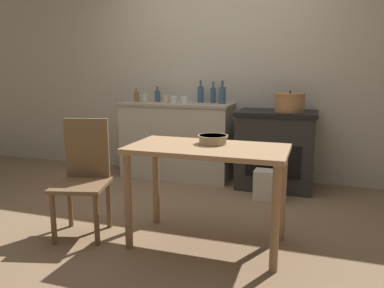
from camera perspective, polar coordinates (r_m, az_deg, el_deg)
The scene contains 18 objects.
ground_plane at distance 3.36m, azimuth -2.65°, elevation -11.52°, with size 14.00×14.00×0.00m, color #896B4C.
wall_back at distance 4.62m, azimuth 4.40°, elevation 10.83°, with size 8.00×0.07×2.55m.
counter_cabinet at distance 4.57m, azimuth -2.35°, elevation 0.57°, with size 1.35×0.51×0.92m.
stove at distance 4.27m, azimuth 12.65°, elevation -0.81°, with size 0.86×0.60×0.86m.
work_table at distance 2.74m, azimuth 2.36°, elevation -2.84°, with size 1.15×0.60×0.76m.
chair at distance 3.11m, azimuth -16.16°, elevation -4.51°, with size 0.49×0.49×0.92m.
flour_sack at distance 3.90m, azimuth 11.42°, elevation -6.13°, with size 0.27×0.19×0.30m, color beige.
stock_pot at distance 4.14m, azimuth 14.66°, elevation 6.15°, with size 0.32×0.32×0.22m.
mixing_bowl_large at distance 2.80m, azimuth 3.21°, elevation 0.79°, with size 0.23×0.23×0.06m.
bottle_far_left at distance 4.76m, azimuth -8.44°, elevation 7.19°, with size 0.06×0.06×0.16m.
bottle_left at distance 4.55m, azimuth 1.33°, elevation 7.64°, with size 0.07×0.07×0.27m.
bottle_mid_left at distance 4.39m, azimuth 4.62°, elevation 7.47°, with size 0.08×0.08×0.27m.
bottle_center_left at distance 4.51m, azimuth 3.23°, elevation 7.51°, with size 0.07×0.07×0.25m.
bottle_center at distance 4.70m, azimuth -5.27°, elevation 7.32°, with size 0.07×0.07×0.19m.
cup_center_right at distance 4.46m, azimuth -2.75°, elevation 6.76°, with size 0.08×0.08×0.08m, color silver.
cup_mid_right at distance 4.64m, azimuth -7.25°, elevation 6.93°, with size 0.08×0.08×0.10m, color beige.
cup_right at distance 4.34m, azimuth -1.17°, elevation 6.67°, with size 0.07×0.07×0.09m, color silver.
cup_far_right at distance 4.53m, azimuth -4.02°, elevation 6.81°, with size 0.07×0.07×0.08m, color beige.
Camera 1 is at (1.12, -2.90, 1.29)m, focal length 35.00 mm.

